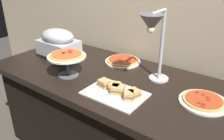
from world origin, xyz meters
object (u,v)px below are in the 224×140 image
at_px(chafing_dish, 58,42).
at_px(pizza_plate_raised_stand, 67,58).
at_px(pizza_plate_front, 123,61).
at_px(pizza_plate_center, 204,101).
at_px(sauce_cup_near, 57,48).
at_px(sandwich_platter, 117,91).
at_px(heat_lamp, 153,30).

xyz_separation_m(chafing_dish, pizza_plate_raised_stand, (0.31, -0.20, -0.01)).
xyz_separation_m(pizza_plate_front, pizza_plate_center, (0.73, -0.23, -0.00)).
bearing_deg(pizza_plate_front, pizza_plate_raised_stand, -112.67).
distance_m(chafing_dish, sauce_cup_near, 0.26).
height_order(sandwich_platter, sauce_cup_near, sandwich_platter).
xyz_separation_m(chafing_dish, sandwich_platter, (0.76, -0.20, -0.13)).
bearing_deg(pizza_plate_raised_stand, heat_lamp, 19.28).
bearing_deg(heat_lamp, sauce_cup_near, 172.82).
bearing_deg(pizza_plate_raised_stand, sauce_cup_near, 146.40).
bearing_deg(sauce_cup_near, sandwich_platter, -19.73).
bearing_deg(sauce_cup_near, pizza_plate_front, 9.33).
xyz_separation_m(heat_lamp, sauce_cup_near, (-1.06, 0.13, -0.37)).
bearing_deg(sandwich_platter, pizza_plate_raised_stand, 178.95).
distance_m(pizza_plate_raised_stand, sandwich_platter, 0.46).
xyz_separation_m(pizza_plate_front, pizza_plate_raised_stand, (-0.19, -0.44, 0.13)).
bearing_deg(pizza_plate_front, heat_lamp, -33.01).
relative_size(pizza_plate_center, sandwich_platter, 0.75).
bearing_deg(heat_lamp, pizza_plate_front, 146.99).
xyz_separation_m(pizza_plate_front, sauce_cup_near, (-0.68, -0.11, 0.01)).
height_order(pizza_plate_raised_stand, sandwich_platter, pizza_plate_raised_stand).
relative_size(pizza_plate_front, pizza_plate_raised_stand, 1.06).
bearing_deg(heat_lamp, chafing_dish, -179.87).
relative_size(heat_lamp, sandwich_platter, 1.31).
bearing_deg(sauce_cup_near, pizza_plate_center, -4.66).
bearing_deg(pizza_plate_front, sauce_cup_near, -170.67).
bearing_deg(sandwich_platter, sauce_cup_near, 160.27).
height_order(heat_lamp, pizza_plate_front, heat_lamp).
xyz_separation_m(heat_lamp, pizza_plate_center, (0.35, 0.02, -0.37)).
xyz_separation_m(heat_lamp, pizza_plate_raised_stand, (-0.56, -0.20, -0.25)).
bearing_deg(pizza_plate_front, pizza_plate_center, -17.29).
height_order(pizza_plate_front, sandwich_platter, sandwich_platter).
bearing_deg(pizza_plate_center, pizza_plate_front, 162.71).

